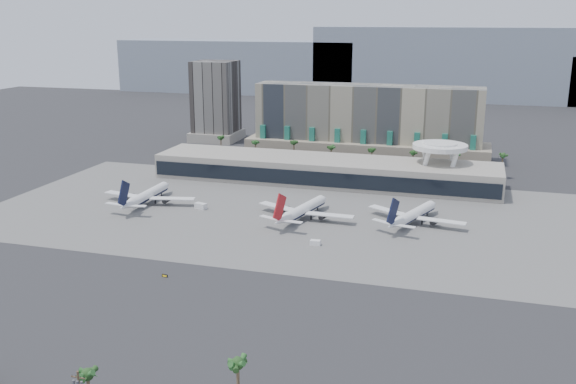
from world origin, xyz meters
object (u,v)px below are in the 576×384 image
(airliner_centre, at_px, (303,210))
(airliner_right, at_px, (414,215))
(service_vehicle_a, at_px, (201,206))
(airliner_left, at_px, (147,195))
(service_vehicle_b, at_px, (315,243))
(taxiway_sign, at_px, (165,276))

(airliner_centre, relative_size, airliner_right, 1.06)
(airliner_right, distance_m, service_vehicle_a, 90.05)
(airliner_left, relative_size, airliner_centre, 1.02)
(service_vehicle_b, bearing_deg, airliner_right, 44.79)
(airliner_left, xyz_separation_m, airliner_right, (115.54, 5.04, -0.14))
(service_vehicle_a, height_order, service_vehicle_b, service_vehicle_a)
(airliner_right, distance_m, taxiway_sign, 104.66)
(service_vehicle_a, bearing_deg, service_vehicle_b, -9.87)
(service_vehicle_a, height_order, taxiway_sign, service_vehicle_a)
(airliner_left, distance_m, airliner_centre, 71.49)
(service_vehicle_b, height_order, taxiway_sign, service_vehicle_b)
(service_vehicle_a, bearing_deg, airliner_centre, 15.92)
(airliner_centre, bearing_deg, service_vehicle_b, -53.38)
(airliner_left, bearing_deg, service_vehicle_b, -19.87)
(taxiway_sign, bearing_deg, airliner_left, 128.40)
(service_vehicle_b, relative_size, taxiway_sign, 1.79)
(service_vehicle_b, bearing_deg, airliner_centre, 109.96)
(service_vehicle_a, relative_size, service_vehicle_b, 1.40)
(airliner_centre, xyz_separation_m, airliner_right, (44.06, 6.42, -0.12))
(service_vehicle_b, xyz_separation_m, taxiway_sign, (-38.76, -42.13, -0.49))
(airliner_right, bearing_deg, airliner_centre, -151.51)
(airliner_left, height_order, taxiway_sign, airliner_left)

